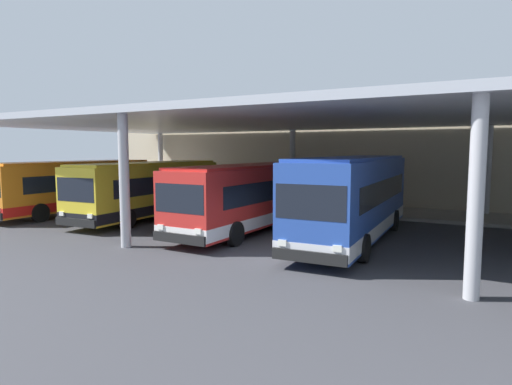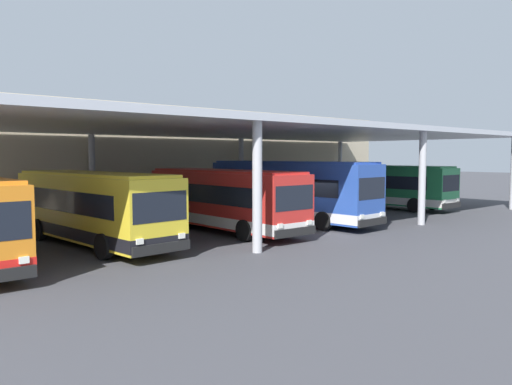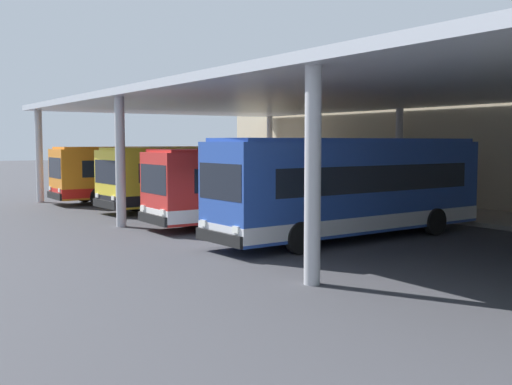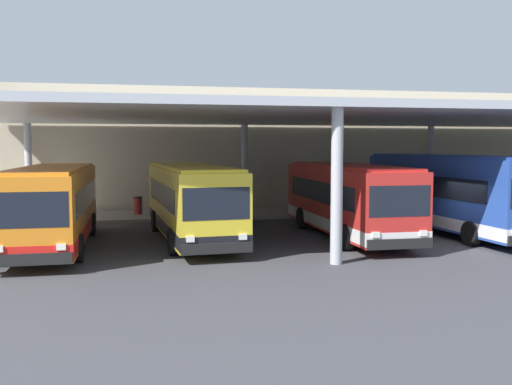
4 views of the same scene
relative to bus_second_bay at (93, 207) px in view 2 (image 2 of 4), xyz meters
name	(u,v)px [view 2 (image 2 of 4)]	position (x,y,z in m)	size (l,w,h in m)	color
ground_plane	(314,230)	(10.43, -3.49, -1.66)	(200.00, 200.00, 0.00)	#3D3D42
platform_kerb	(189,210)	(10.43, 8.26, -1.57)	(42.00, 4.50, 0.18)	gray
station_building_facade	(164,157)	(10.43, 11.51, 2.12)	(48.00, 1.60, 7.55)	#C1B293
canopy_shelter	(246,132)	(10.43, 2.01, 3.66)	(40.00, 17.00, 5.55)	silver
bus_second_bay	(93,207)	(0.00, 0.00, 0.00)	(3.17, 10.66, 3.17)	yellow
bus_middle_bay	(223,199)	(6.78, -0.47, 0.00)	(2.79, 10.55, 3.17)	red
bus_far_bay	(290,191)	(11.81, -0.31, 0.19)	(3.06, 11.43, 3.57)	#284CA8
bus_departing	(384,186)	(22.99, 0.86, 0.00)	(2.86, 10.57, 3.17)	#28844C
bench_waiting	(64,211)	(1.82, 8.33, -0.99)	(1.80, 0.45, 0.92)	#4C515B
banner_sign	(313,179)	(22.32, 7.45, 0.32)	(0.70, 0.12, 3.20)	#B2B2B7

